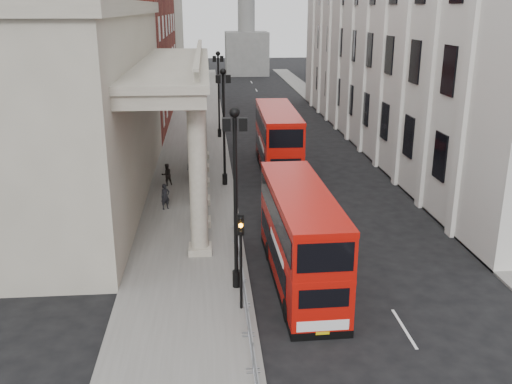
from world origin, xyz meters
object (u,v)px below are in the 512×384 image
(traffic_light, at_px, (241,244))
(bus_near, at_px, (300,235))
(pedestrian_b, at_px, (167,174))
(lamp_post_mid, at_px, (224,119))
(bus_far, at_px, (278,139))
(lamp_post_south, at_px, (235,188))
(pedestrian_c, at_px, (193,165))
(lamp_post_north, at_px, (219,88))
(pedestrian_a, at_px, (165,197))

(traffic_light, height_order, bus_near, bus_near)
(pedestrian_b, bearing_deg, bus_near, 87.66)
(lamp_post_mid, relative_size, bus_far, 0.73)
(bus_near, xyz_separation_m, bus_far, (1.28, 19.24, 0.21))
(lamp_post_south, bearing_deg, bus_near, 11.53)
(lamp_post_south, bearing_deg, bus_far, 77.77)
(bus_near, bearing_deg, lamp_post_mid, 100.03)
(traffic_light, bearing_deg, pedestrian_c, 96.87)
(lamp_post_north, relative_size, traffic_light, 1.93)
(pedestrian_b, height_order, pedestrian_c, pedestrian_c)
(lamp_post_mid, distance_m, pedestrian_b, 5.78)
(lamp_post_north, xyz_separation_m, traffic_light, (0.10, -34.02, -1.80))
(lamp_post_south, distance_m, bus_near, 4.01)
(lamp_post_north, distance_m, pedestrian_c, 14.55)
(lamp_post_north, xyz_separation_m, bus_far, (4.31, -12.14, -2.36))
(bus_far, bearing_deg, lamp_post_mid, -137.00)
(bus_near, bearing_deg, bus_far, 85.09)
(bus_near, relative_size, bus_far, 0.92)
(lamp_post_north, height_order, traffic_light, lamp_post_north)
(pedestrian_b, bearing_deg, traffic_light, 76.03)
(lamp_post_south, xyz_separation_m, traffic_light, (0.10, -2.02, -1.80))
(lamp_post_north, relative_size, pedestrian_b, 5.13)
(pedestrian_c, bearing_deg, pedestrian_a, -109.10)
(pedestrian_b, distance_m, pedestrian_c, 2.75)
(bus_near, height_order, pedestrian_c, bus_near)
(bus_near, bearing_deg, traffic_light, -139.06)
(bus_near, distance_m, pedestrian_b, 17.18)
(bus_near, distance_m, bus_far, 19.29)
(lamp_post_south, xyz_separation_m, pedestrian_c, (-2.33, 18.18, -3.88))
(lamp_post_south, distance_m, bus_far, 20.46)
(bus_near, bearing_deg, pedestrian_a, 122.71)
(lamp_post_north, relative_size, bus_near, 0.80)
(lamp_post_mid, bearing_deg, traffic_light, -89.68)
(traffic_light, bearing_deg, lamp_post_mid, 90.32)
(traffic_light, relative_size, bus_near, 0.41)
(bus_far, height_order, pedestrian_b, bus_far)
(traffic_light, xyz_separation_m, bus_far, (4.21, 21.88, -0.55))
(traffic_light, xyz_separation_m, bus_near, (2.92, 2.64, -0.76))
(pedestrian_a, bearing_deg, pedestrian_c, 47.09)
(lamp_post_north, xyz_separation_m, pedestrian_a, (-3.95, -20.97, -3.96))
(traffic_light, relative_size, pedestrian_c, 2.36)
(traffic_light, distance_m, bus_far, 22.29)
(lamp_post_south, relative_size, pedestrian_c, 4.57)
(lamp_post_south, bearing_deg, traffic_light, -87.16)
(bus_near, relative_size, pedestrian_b, 6.44)
(pedestrian_c, bearing_deg, lamp_post_north, 74.05)
(pedestrian_a, bearing_deg, lamp_post_south, -100.49)
(lamp_post_mid, bearing_deg, lamp_post_south, -90.00)
(lamp_post_mid, xyz_separation_m, bus_near, (3.02, -15.38, -2.56))
(lamp_post_mid, bearing_deg, lamp_post_north, 90.00)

